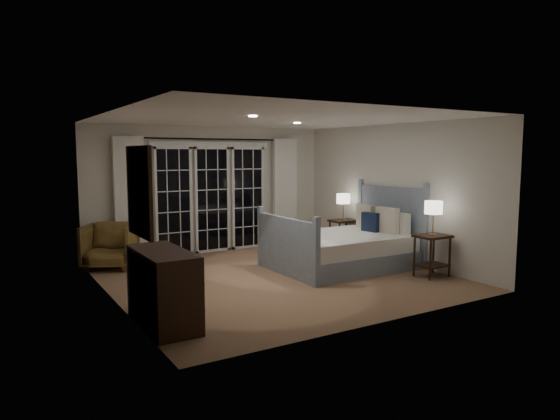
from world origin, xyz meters
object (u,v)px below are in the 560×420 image
nightstand_right (343,231)px  lamp_right (343,199)px  bed (345,248)px  lamp_left (434,208)px  armchair (110,246)px  nightstand_left (432,249)px  dresser (163,288)px

nightstand_right → lamp_right: bearing=-90.0°
bed → nightstand_right: bearing=53.0°
bed → lamp_left: bearing=-59.3°
lamp_left → bed: bearing=120.7°
nightstand_right → armchair: bearing=168.2°
nightstand_left → lamp_right: bearing=88.2°
nightstand_left → lamp_left: size_ratio=1.25×
bed → nightstand_right: (0.83, 1.11, 0.09)m
nightstand_left → lamp_left: lamp_left is taller
lamp_right → armchair: bearing=168.2°
bed → lamp_left: (0.76, -1.27, 0.77)m
bed → nightstand_left: (0.76, -1.27, 0.11)m
bed → lamp_right: (0.83, 1.11, 0.72)m
lamp_left → armchair: bearing=142.4°
dresser → nightstand_right: bearing=27.9°
bed → lamp_right: 1.56m
armchair → dresser: size_ratio=0.69×
nightstand_left → lamp_right: 2.46m
nightstand_right → lamp_left: lamp_left is taller
nightstand_left → dresser: (-4.40, 0.01, -0.01)m
bed → nightstand_right: size_ratio=3.61×
lamp_right → armchair: lamp_right is taller
nightstand_left → lamp_left: bearing=90.0°
lamp_right → dresser: bearing=-152.1°
bed → lamp_left: 1.67m
lamp_left → nightstand_right: bearing=88.2°
bed → lamp_right: bearing=53.0°
nightstand_right → lamp_right: 0.64m
nightstand_left → nightstand_right: (0.08, 2.38, -0.02)m
nightstand_right → lamp_left: size_ratio=1.19×
bed → armchair: bed is taller
lamp_left → armchair: (-4.27, 3.29, -0.72)m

